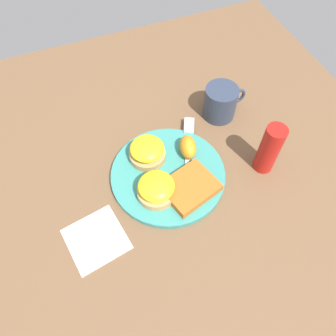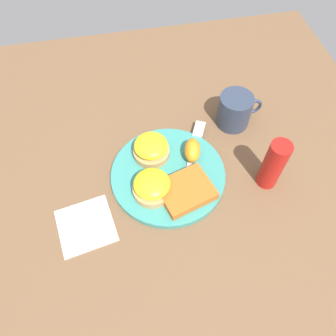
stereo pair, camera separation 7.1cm
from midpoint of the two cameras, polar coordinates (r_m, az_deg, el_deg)
name	(u,v)px [view 1 (the left image)]	position (r m, az deg, el deg)	size (l,w,h in m)	color
ground_plane	(168,176)	(0.73, -2.74, -1.65)	(1.10, 1.10, 0.00)	brown
plate	(168,175)	(0.73, -2.77, -1.37)	(0.25, 0.25, 0.01)	teal
sandwich_benedict_left	(147,151)	(0.73, -6.40, 2.72)	(0.08, 0.08, 0.05)	tan
sandwich_benedict_right	(156,188)	(0.68, -5.01, -3.81)	(0.08, 0.08, 0.05)	tan
hashbrown_patty	(190,187)	(0.69, 0.88, -3.63)	(0.11, 0.09, 0.02)	#B75E20
orange_wedge	(188,147)	(0.73, 0.77, 3.48)	(0.06, 0.04, 0.04)	orange
fork	(188,150)	(0.75, 0.81, 3.00)	(0.11, 0.21, 0.00)	silver
cup	(221,102)	(0.82, 6.71, 11.13)	(0.11, 0.08, 0.08)	#2D384C
napkin	(96,239)	(0.69, -15.35, -12.07)	(0.11, 0.11, 0.00)	white
condiment_bottle	(269,149)	(0.72, 14.59, 2.99)	(0.04, 0.04, 0.13)	#B21914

